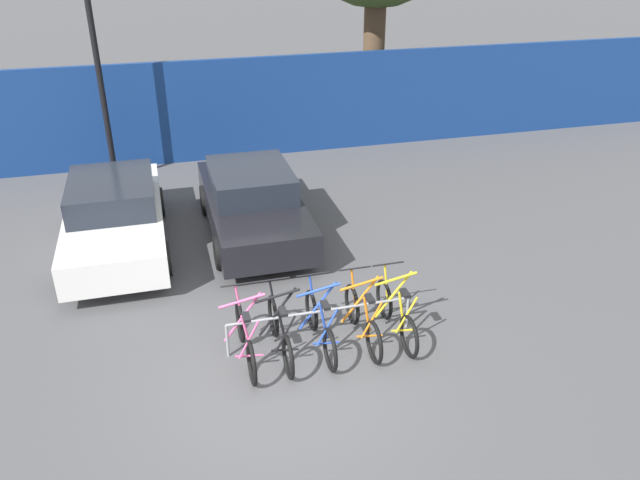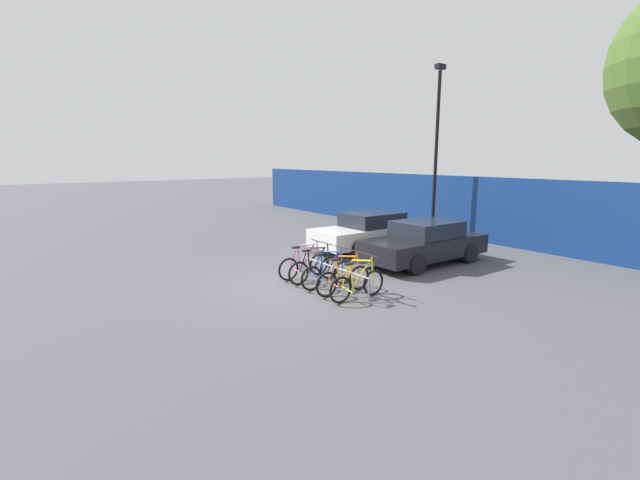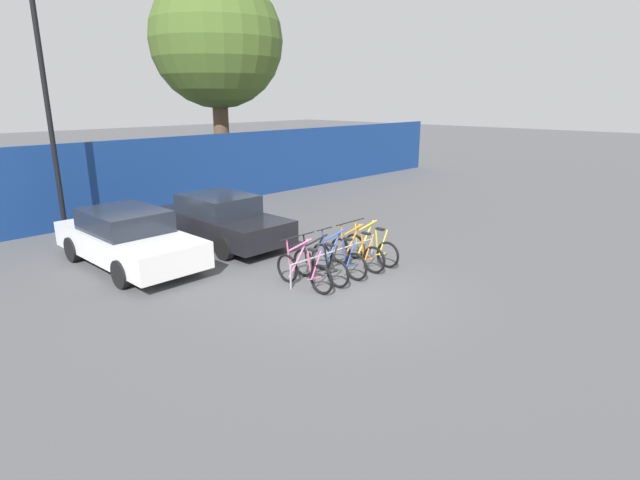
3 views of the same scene
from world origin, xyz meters
TOP-DOWN VIEW (x-y plane):
  - ground_plane at (0.00, 0.00)m, footprint 120.00×120.00m
  - hoarding_wall at (0.00, 9.50)m, footprint 36.00×0.16m
  - bike_rack at (0.76, 0.68)m, footprint 2.90×0.04m
  - bicycle_pink at (-0.42, 0.53)m, footprint 0.68×1.71m
  - bicycle_black at (0.10, 0.53)m, footprint 0.68×1.71m
  - bicycle_blue at (0.72, 0.53)m, footprint 0.68×1.71m
  - bicycle_orange at (1.39, 0.53)m, footprint 0.68×1.71m
  - bicycle_yellow at (1.94, 0.53)m, footprint 0.68×1.71m
  - car_white at (-2.29, 4.77)m, footprint 1.91×4.59m
  - car_black at (0.42, 4.70)m, footprint 1.91×4.40m
  - lamp_post at (-2.43, 8.50)m, footprint 0.24×0.44m
  - tree_behind_hoarding at (5.33, 11.30)m, footprint 5.39×5.39m

SIDE VIEW (x-z plane):
  - ground_plane at x=0.00m, z-range 0.00..0.00m
  - bicycle_pink at x=-0.42m, z-range -0.15..0.90m
  - bicycle_black at x=0.10m, z-range -0.15..0.90m
  - bicycle_blue at x=0.72m, z-range -0.15..0.90m
  - bicycle_orange at x=1.39m, z-range -0.15..0.90m
  - bicycle_yellow at x=1.94m, z-range -0.15..0.90m
  - bike_rack at x=0.76m, z-range 0.19..0.76m
  - car_black at x=0.42m, z-range -0.01..1.39m
  - car_white at x=-2.29m, z-range -0.01..1.39m
  - hoarding_wall at x=0.00m, z-range 0.00..2.66m
  - lamp_post at x=-2.43m, z-range 0.36..7.49m
  - tree_behind_hoarding at x=5.33m, z-range 1.73..10.66m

